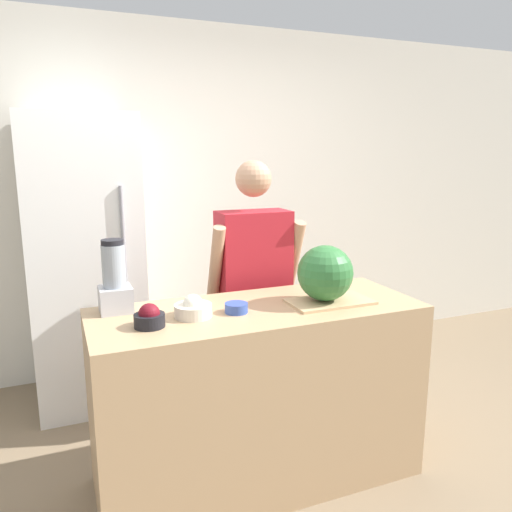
{
  "coord_description": "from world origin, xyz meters",
  "views": [
    {
      "loc": [
        -0.89,
        -1.84,
        1.67
      ],
      "look_at": [
        0.0,
        0.34,
        1.17
      ],
      "focal_mm": 35.0,
      "sensor_mm": 36.0,
      "label": 1
    }
  ],
  "objects_px": {
    "refrigerator": "(85,263)",
    "person": "(254,294)",
    "bowl_cream": "(193,309)",
    "bowl_small_blue": "(236,308)",
    "blender": "(115,282)",
    "bowl_cherries": "(149,318)",
    "watermelon": "(325,273)"
  },
  "relations": [
    {
      "from": "bowl_cream",
      "to": "watermelon",
      "type": "bearing_deg",
      "value": -3.34
    },
    {
      "from": "refrigerator",
      "to": "bowl_small_blue",
      "type": "height_order",
      "value": "refrigerator"
    },
    {
      "from": "watermelon",
      "to": "bowl_cream",
      "type": "distance_m",
      "value": 0.68
    },
    {
      "from": "refrigerator",
      "to": "person",
      "type": "relative_size",
      "value": 1.17
    },
    {
      "from": "person",
      "to": "bowl_small_blue",
      "type": "bearing_deg",
      "value": -119.22
    },
    {
      "from": "bowl_cream",
      "to": "refrigerator",
      "type": "bearing_deg",
      "value": 107.16
    },
    {
      "from": "refrigerator",
      "to": "person",
      "type": "distance_m",
      "value": 1.16
    },
    {
      "from": "bowl_cherries",
      "to": "blender",
      "type": "bearing_deg",
      "value": 111.51
    },
    {
      "from": "person",
      "to": "blender",
      "type": "height_order",
      "value": "person"
    },
    {
      "from": "bowl_small_blue",
      "to": "blender",
      "type": "distance_m",
      "value": 0.58
    },
    {
      "from": "person",
      "to": "blender",
      "type": "relative_size",
      "value": 4.68
    },
    {
      "from": "watermelon",
      "to": "bowl_cherries",
      "type": "height_order",
      "value": "watermelon"
    },
    {
      "from": "refrigerator",
      "to": "blender",
      "type": "distance_m",
      "value": 1.05
    },
    {
      "from": "bowl_cherries",
      "to": "bowl_small_blue",
      "type": "distance_m",
      "value": 0.42
    },
    {
      "from": "refrigerator",
      "to": "bowl_cherries",
      "type": "height_order",
      "value": "refrigerator"
    },
    {
      "from": "bowl_cream",
      "to": "blender",
      "type": "distance_m",
      "value": 0.4
    },
    {
      "from": "refrigerator",
      "to": "bowl_cream",
      "type": "relative_size",
      "value": 10.99
    },
    {
      "from": "bowl_cherries",
      "to": "bowl_small_blue",
      "type": "xyz_separation_m",
      "value": [
        0.41,
        0.04,
        -0.02
      ]
    },
    {
      "from": "blender",
      "to": "person",
      "type": "bearing_deg",
      "value": 21.55
    },
    {
      "from": "watermelon",
      "to": "person",
      "type": "bearing_deg",
      "value": 104.15
    },
    {
      "from": "bowl_cherries",
      "to": "bowl_cream",
      "type": "bearing_deg",
      "value": 15.7
    },
    {
      "from": "refrigerator",
      "to": "watermelon",
      "type": "height_order",
      "value": "refrigerator"
    },
    {
      "from": "refrigerator",
      "to": "watermelon",
      "type": "bearing_deg",
      "value": -50.91
    },
    {
      "from": "refrigerator",
      "to": "person",
      "type": "bearing_deg",
      "value": -38.21
    },
    {
      "from": "blender",
      "to": "watermelon",
      "type": "bearing_deg",
      "value": -14.46
    },
    {
      "from": "watermelon",
      "to": "bowl_small_blue",
      "type": "xyz_separation_m",
      "value": [
        -0.46,
        0.02,
        -0.13
      ]
    },
    {
      "from": "watermelon",
      "to": "bowl_cream",
      "type": "height_order",
      "value": "watermelon"
    },
    {
      "from": "person",
      "to": "watermelon",
      "type": "height_order",
      "value": "person"
    },
    {
      "from": "person",
      "to": "bowl_small_blue",
      "type": "height_order",
      "value": "person"
    },
    {
      "from": "blender",
      "to": "bowl_cream",
      "type": "bearing_deg",
      "value": -34.05
    },
    {
      "from": "person",
      "to": "bowl_cherries",
      "type": "height_order",
      "value": "person"
    },
    {
      "from": "person",
      "to": "bowl_cream",
      "type": "relative_size",
      "value": 9.38
    }
  ]
}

